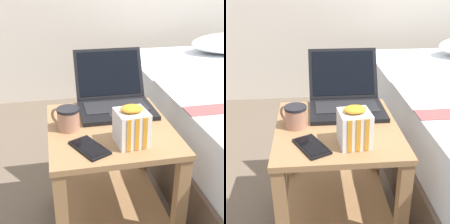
{
  "view_description": "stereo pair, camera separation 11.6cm",
  "coord_description": "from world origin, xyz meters",
  "views": [
    {
      "loc": [
        -0.21,
        -1.07,
        1.07
      ],
      "look_at": [
        0.0,
        -0.04,
        0.59
      ],
      "focal_mm": 50.0,
      "sensor_mm": 36.0,
      "label": 1
    },
    {
      "loc": [
        -0.09,
        -1.09,
        1.07
      ],
      "look_at": [
        0.0,
        -0.04,
        0.59
      ],
      "focal_mm": 50.0,
      "sensor_mm": 36.0,
      "label": 2
    }
  ],
  "objects": [
    {
      "name": "cell_phone",
      "position": [
        -0.1,
        -0.15,
        0.51
      ],
      "size": [
        0.14,
        0.17,
        0.01
      ],
      "color": "black",
      "rests_on": "bedside_table"
    },
    {
      "name": "snack_bag",
      "position": [
        0.05,
        -0.14,
        0.57
      ],
      "size": [
        0.12,
        0.12,
        0.14
      ],
      "color": "white",
      "rests_on": "bedside_table"
    },
    {
      "name": "mug_front_left",
      "position": [
        -0.16,
        0.01,
        0.56
      ],
      "size": [
        0.11,
        0.1,
        0.09
      ],
      "color": "tan",
      "rests_on": "bedside_table"
    },
    {
      "name": "bedside_table",
      "position": [
        0.0,
        0.0,
        0.32
      ],
      "size": [
        0.48,
        0.53,
        0.51
      ],
      "color": "#997047",
      "rests_on": "ground_plane"
    },
    {
      "name": "laptop",
      "position": [
        0.06,
        0.19,
        0.55
      ],
      "size": [
        0.32,
        0.35,
        0.23
      ],
      "color": "black",
      "rests_on": "bedside_table"
    },
    {
      "name": "ground_plane",
      "position": [
        0.0,
        0.0,
        0.0
      ],
      "size": [
        8.0,
        8.0,
        0.0
      ],
      "primitive_type": "plane",
      "color": "brown"
    }
  ]
}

